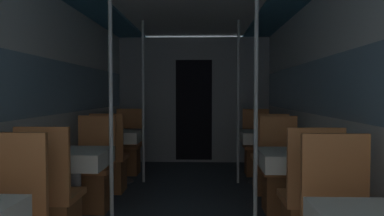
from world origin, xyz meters
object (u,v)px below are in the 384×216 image
at_px(chair_left_near_2, 110,168).
at_px(chair_right_far_2, 257,155).
at_px(chair_left_far_2, 128,154).
at_px(chair_right_near_1, 309,216).
at_px(chair_right_far_1, 280,183).
at_px(chair_left_near_1, 52,214).
at_px(dining_table_left_2, 120,139).
at_px(dining_table_right_1, 293,165).
at_px(support_pole_right_1, 256,107).
at_px(support_pole_right_2, 238,102).
at_px(support_pole_left_1, 111,107).
at_px(chair_left_far_1, 93,181).
at_px(chair_right_near_2, 269,169).
at_px(dining_table_left_1, 75,163).
at_px(dining_table_right_2, 262,140).
at_px(support_pole_left_2, 143,102).

xyz_separation_m(chair_left_near_2, chair_right_far_2, (1.96, 1.06, 0.00)).
bearing_deg(chair_left_far_2, chair_right_near_1, 124.77).
bearing_deg(chair_right_far_2, chair_right_far_1, 90.00).
distance_m(chair_left_near_1, chair_left_far_2, 2.82).
distance_m(chair_left_near_1, dining_table_left_2, 2.31).
height_order(dining_table_right_1, support_pole_right_1, support_pole_right_1).
height_order(chair_left_near_1, chair_right_far_2, same).
bearing_deg(chair_left_near_2, support_pole_right_2, 18.06).
bearing_deg(chair_left_near_2, support_pole_right_1, -37.02).
height_order(support_pole_left_1, support_pole_right_2, same).
bearing_deg(chair_left_far_1, support_pole_left_1, 121.89).
relative_size(support_pole_right_1, chair_right_near_2, 2.25).
bearing_deg(dining_table_right_1, chair_left_near_1, -164.83).
height_order(support_pole_right_1, chair_right_near_2, support_pole_right_1).
distance_m(dining_table_left_1, chair_right_near_1, 2.05).
bearing_deg(dining_table_left_1, chair_left_far_1, 90.00).
bearing_deg(chair_right_far_2, support_pole_left_1, 54.59).
xyz_separation_m(dining_table_left_1, support_pole_left_1, (0.33, 0.00, 0.52)).
xyz_separation_m(chair_left_near_1, chair_left_far_1, (0.00, 1.06, 0.00)).
xyz_separation_m(chair_left_far_1, support_pole_left_1, (0.33, -0.53, 0.81)).
relative_size(chair_left_near_1, chair_right_near_1, 1.00).
relative_size(chair_right_near_1, support_pole_right_2, 0.44).
bearing_deg(dining_table_right_2, support_pole_left_2, 180.00).
relative_size(dining_table_left_2, support_pole_left_2, 0.32).
bearing_deg(support_pole_left_1, chair_right_far_1, 18.06).
height_order(support_pole_left_1, chair_left_far_2, support_pole_left_1).
height_order(chair_left_near_1, chair_left_far_2, same).
relative_size(dining_table_right_2, chair_right_near_2, 0.72).
relative_size(dining_table_left_2, chair_right_far_2, 0.72).
distance_m(chair_left_near_1, chair_right_far_1, 2.23).
height_order(support_pole_left_1, dining_table_right_2, support_pole_left_1).
relative_size(chair_left_near_1, support_pole_right_2, 0.44).
xyz_separation_m(chair_left_far_1, chair_right_near_1, (1.96, -1.06, 0.00)).
bearing_deg(dining_table_left_1, dining_table_left_2, 90.00).
bearing_deg(chair_right_far_2, chair_right_near_1, 90.00).
distance_m(support_pole_left_1, chair_right_near_1, 1.89).
bearing_deg(dining_table_right_2, chair_left_far_1, -147.91).
xyz_separation_m(chair_left_near_1, dining_table_left_2, (0.00, 2.29, 0.29)).
bearing_deg(dining_table_right_1, chair_right_near_2, 90.00).
bearing_deg(chair_right_far_1, chair_right_far_2, -90.00).
xyz_separation_m(chair_left_far_2, chair_right_far_1, (1.96, -1.76, 0.00)).
height_order(dining_table_left_2, chair_right_near_1, chair_right_near_1).
bearing_deg(support_pole_right_2, support_pole_left_1, -126.42).
bearing_deg(chair_right_near_1, dining_table_right_2, 90.00).
relative_size(dining_table_left_1, chair_right_far_1, 0.72).
distance_m(support_pole_left_1, chair_right_far_1, 1.89).
bearing_deg(chair_right_near_2, dining_table_left_1, -147.91).
xyz_separation_m(dining_table_left_1, chair_right_far_1, (1.96, 0.53, -0.29)).
bearing_deg(chair_right_near_2, dining_table_left_2, 164.83).
distance_m(dining_table_left_2, chair_left_near_2, 0.60).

